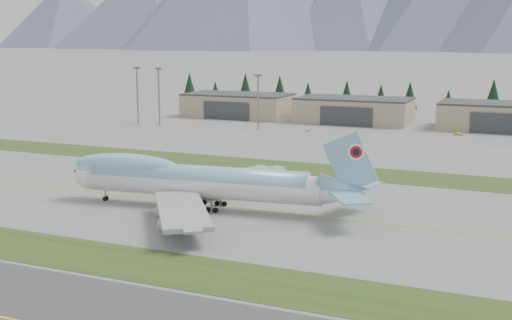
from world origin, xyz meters
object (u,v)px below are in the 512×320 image
at_px(hangar_right, 502,116).
at_px(hangar_center, 354,110).
at_px(boeing_747_freighter, 199,181).
at_px(hangar_left, 238,105).
at_px(service_vehicle_b, 458,135).
at_px(service_vehicle_a, 308,131).

bearing_deg(hangar_right, hangar_center, 180.00).
xyz_separation_m(boeing_747_freighter, hangar_right, (54.42, 153.24, -0.54)).
bearing_deg(hangar_right, hangar_left, 180.00).
distance_m(hangar_right, service_vehicle_b, 26.51).
height_order(hangar_right, service_vehicle_a, hangar_right).
bearing_deg(hangar_left, hangar_center, 0.00).
xyz_separation_m(hangar_center, hangar_right, (60.00, 0.00, 0.00)).
bearing_deg(boeing_747_freighter, hangar_left, 105.22).
relative_size(boeing_747_freighter, hangar_left, 1.43).
bearing_deg(hangar_left, hangar_right, 0.00).
bearing_deg(service_vehicle_a, hangar_center, 69.24).
xyz_separation_m(hangar_left, service_vehicle_b, (100.78, -21.71, -5.39)).
bearing_deg(hangar_center, service_vehicle_b, -25.37).
distance_m(hangar_center, hangar_right, 60.00).
relative_size(hangar_center, service_vehicle_b, 14.21).
height_order(boeing_747_freighter, hangar_center, boeing_747_freighter).
xyz_separation_m(hangar_left, hangar_right, (115.00, 0.00, 0.00)).
height_order(hangar_left, service_vehicle_b, hangar_left).
bearing_deg(boeing_747_freighter, service_vehicle_b, 66.66).
xyz_separation_m(hangar_center, service_vehicle_b, (45.78, -21.71, -5.39)).
height_order(boeing_747_freighter, hangar_right, boeing_747_freighter).
distance_m(hangar_left, hangar_right, 115.00).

